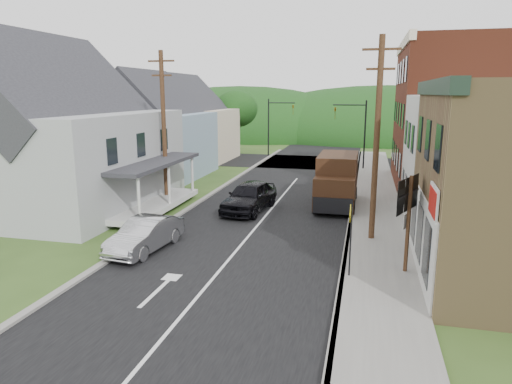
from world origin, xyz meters
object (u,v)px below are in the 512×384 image
Objects in this scene: dark_sedan at (249,197)px; route_sign_cluster at (408,210)px; delivery_van at (337,181)px; silver_sedan at (145,235)px; warning_sign at (350,230)px.

route_sign_cluster is at bearing -37.47° from dark_sedan.
delivery_van is 1.53× the size of route_sign_cluster.
silver_sedan is 0.77× the size of delivery_van.
silver_sedan is at bearing -102.88° from dark_sedan.
dark_sedan is 0.91× the size of delivery_van.
route_sign_cluster reaches higher than delivery_van.
silver_sedan is at bearing -156.91° from route_sign_cluster.
dark_sedan is at bearing 124.81° from warning_sign.
warning_sign reaches higher than dark_sedan.
silver_sedan is at bearing 173.12° from warning_sign.
route_sign_cluster is at bearing -72.10° from delivery_van.
delivery_van is at bearing 131.50° from route_sign_cluster.
dark_sedan is 10.43m from warning_sign.
warning_sign is (-1.98, -0.92, -0.61)m from route_sign_cluster.
route_sign_cluster reaches higher than warning_sign.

